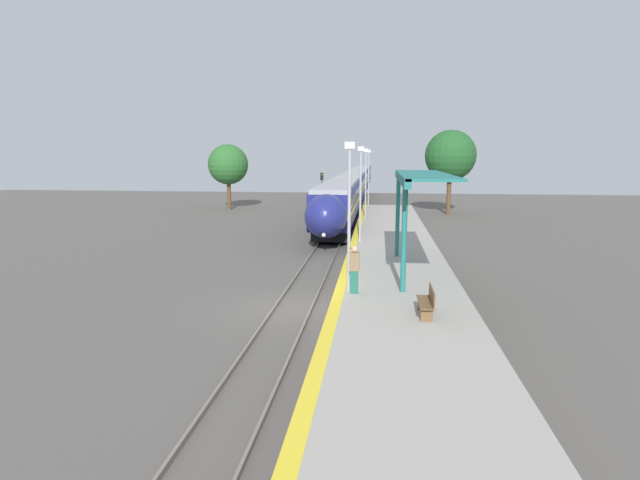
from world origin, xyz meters
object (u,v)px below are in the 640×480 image
object	(u,v)px
railway_signal	(322,190)
lamppost_far	(366,179)
train	(356,183)
platform_bench	(428,301)
lamppost_mid	(360,188)
lamppost_farthest	(369,174)
person_waiting	(354,269)
lamppost_near	(349,207)

from	to	relation	value
railway_signal	lamppost_far	bearing A→B (deg)	-62.90
train	lamppost_far	world-z (taller)	lamppost_far
platform_bench	lamppost_mid	bearing A→B (deg)	101.26
platform_bench	lamppost_farthest	xyz separation A→B (m)	(-2.66, 34.70, 2.64)
platform_bench	lamppost_far	bearing A→B (deg)	96.31
lamppost_far	lamppost_farthest	xyz separation A→B (m)	(0.00, 10.68, 0.00)
lamppost_far	person_waiting	bearing A→B (deg)	-89.39
railway_signal	lamppost_mid	size ratio (longest dim) A/B	0.77
person_waiting	lamppost_mid	size ratio (longest dim) A/B	0.32
lamppost_near	lamppost_mid	world-z (taller)	same
railway_signal	lamppost_mid	distance (m)	19.98
lamppost_farthest	lamppost_near	bearing A→B (deg)	-90.00
railway_signal	lamppost_mid	xyz separation A→B (m)	(4.47, -19.41, 1.47)
person_waiting	lamppost_farthest	bearing A→B (deg)	90.41
lamppost_mid	lamppost_near	bearing A→B (deg)	-90.00
train	lamppost_far	distance (m)	28.99
lamppost_mid	lamppost_far	bearing A→B (deg)	90.00
train	lamppost_far	size ratio (longest dim) A/B	14.52
person_waiting	lamppost_far	xyz separation A→B (m)	(-0.23, 21.72, 2.20)
person_waiting	platform_bench	bearing A→B (deg)	-43.55
train	lamppost_far	xyz separation A→B (m)	(2.15, -28.84, 1.92)
train	lamppost_farthest	bearing A→B (deg)	-83.24
train	lamppost_near	distance (m)	50.29
train	lamppost_farthest	xyz separation A→B (m)	(2.15, -18.16, 1.92)
lamppost_near	lamppost_farthest	world-z (taller)	same
person_waiting	lamppost_farthest	distance (m)	32.48
lamppost_mid	lamppost_far	size ratio (longest dim) A/B	1.00
lamppost_near	person_waiting	bearing A→B (deg)	-57.10
railway_signal	lamppost_near	size ratio (longest dim) A/B	0.77
train	railway_signal	bearing A→B (deg)	-96.57
railway_signal	lamppost_farthest	xyz separation A→B (m)	(4.47, 1.95, 1.47)
train	lamppost_farthest	world-z (taller)	lamppost_farthest
person_waiting	train	bearing A→B (deg)	92.70
train	lamppost_mid	xyz separation A→B (m)	(2.15, -39.52, 1.92)
person_waiting	railway_signal	world-z (taller)	railway_signal
person_waiting	railway_signal	xyz separation A→B (m)	(-4.70, 30.45, 0.73)
railway_signal	lamppost_farthest	size ratio (longest dim) A/B	0.77
platform_bench	lamppost_far	world-z (taller)	lamppost_far
platform_bench	lamppost_farthest	world-z (taller)	lamppost_farthest
train	person_waiting	size ratio (longest dim) A/B	45.02
person_waiting	railway_signal	size ratio (longest dim) A/B	0.42
lamppost_near	lamppost_farthest	bearing A→B (deg)	90.00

